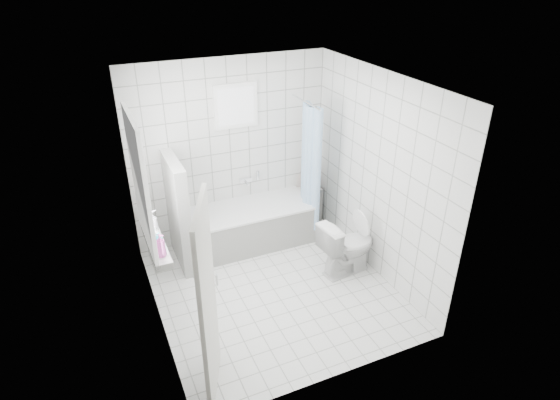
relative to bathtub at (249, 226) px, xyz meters
name	(u,v)px	position (x,y,z in m)	size (l,w,h in m)	color
ground	(274,289)	(-0.09, -1.12, -0.29)	(3.00, 3.00, 0.00)	white
ceiling	(272,82)	(-0.09, -1.12, 2.31)	(3.00, 3.00, 0.00)	white
wall_back	(230,152)	(-0.09, 0.38, 1.01)	(2.80, 0.02, 2.60)	white
wall_front	(341,271)	(-0.09, -2.62, 1.01)	(2.80, 0.02, 2.60)	white
wall_left	(147,224)	(-1.49, -1.12, 1.01)	(0.02, 3.00, 2.60)	white
wall_right	(377,176)	(1.31, -1.12, 1.01)	(0.02, 3.00, 2.60)	white
window_left	(142,185)	(-1.45, -0.82, 1.31)	(0.01, 0.90, 1.40)	white
window_back	(236,106)	(0.01, 0.33, 1.66)	(0.50, 0.01, 0.50)	white
window_sill	(156,243)	(-1.40, -0.82, 0.57)	(0.18, 1.02, 0.08)	white
door	(208,305)	(-1.19, -2.23, 0.71)	(0.04, 0.80, 2.00)	silver
bathtub	(249,226)	(0.00, 0.00, 0.00)	(1.83, 0.77, 0.58)	white
partition_wall	(178,213)	(-0.98, -0.05, 0.46)	(0.15, 0.85, 1.50)	white
tiled_ledge	(307,204)	(1.07, 0.25, -0.02)	(0.40, 0.24, 0.55)	white
toilet	(347,246)	(0.94, -1.15, 0.09)	(0.43, 0.75, 0.77)	white
curtain_rod	(306,102)	(0.86, -0.02, 1.71)	(0.02, 0.02, 0.80)	silver
shower_curtain	(308,168)	(0.86, -0.16, 0.81)	(0.14, 0.48, 1.78)	#4589CB
tub_faucet	(246,180)	(0.10, 0.33, 0.56)	(0.18, 0.06, 0.06)	silver
sill_bottles	(155,232)	(-1.39, -0.86, 0.73)	(0.19, 0.74, 0.32)	#D352AD
ledge_bottles	(309,182)	(1.08, 0.22, 0.39)	(0.15, 0.18, 0.28)	red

